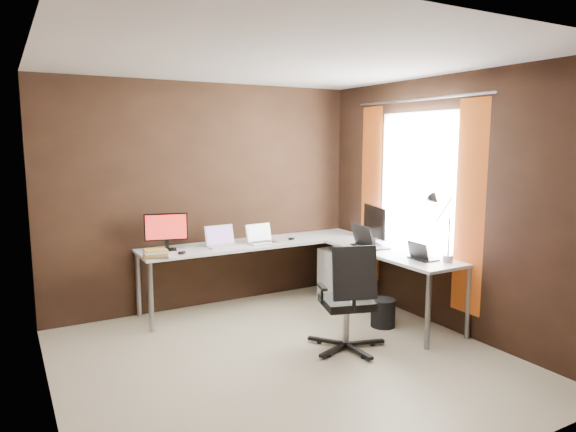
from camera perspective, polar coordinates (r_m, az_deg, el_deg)
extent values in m
cube|color=#9F957B|center=(4.56, -0.37, -15.79)|extent=(3.60, 3.60, 0.00)
cube|color=white|center=(4.21, -0.41, 17.03)|extent=(3.60, 3.60, 0.00)
cube|color=black|center=(5.83, -9.00, 2.20)|extent=(3.60, 0.00, 2.50)
cube|color=black|center=(2.80, 17.85, -4.76)|extent=(3.60, 0.00, 2.50)
cube|color=black|center=(3.70, -25.61, -2.05)|extent=(0.00, 3.60, 2.50)
cube|color=black|center=(5.31, 16.87, 1.34)|extent=(0.00, 3.60, 2.50)
cube|color=white|center=(5.53, 14.25, 3.79)|extent=(0.00, 1.00, 1.30)
cube|color=#D24E18|center=(5.02, 19.55, 0.84)|extent=(0.01, 0.35, 2.00)
cube|color=#D24E18|center=(6.07, 9.20, 2.43)|extent=(0.01, 0.35, 2.00)
cylinder|color=slate|center=(5.50, 14.27, 12.43)|extent=(0.02, 1.90, 0.02)
cube|color=white|center=(5.83, -3.45, -3.04)|extent=(2.65, 0.60, 0.03)
cube|color=white|center=(5.46, 11.60, -3.98)|extent=(0.60, 1.65, 0.03)
cylinder|color=slate|center=(5.25, -15.00, -8.71)|extent=(0.05, 0.05, 0.70)
cylinder|color=slate|center=(5.74, -16.31, -7.30)|extent=(0.05, 0.05, 0.70)
cylinder|color=slate|center=(4.83, 15.29, -10.23)|extent=(0.05, 0.05, 0.70)
cylinder|color=slate|center=(5.19, 19.43, -9.09)|extent=(0.05, 0.05, 0.70)
cylinder|color=slate|center=(6.76, 5.47, -4.63)|extent=(0.05, 0.05, 0.70)
cube|color=white|center=(6.10, 6.19, -6.55)|extent=(0.42, 0.50, 0.60)
cube|color=black|center=(5.52, -13.31, -3.66)|extent=(0.22, 0.17, 0.01)
cube|color=black|center=(5.53, -13.33, -3.09)|extent=(0.05, 0.04, 0.09)
cube|color=black|center=(5.50, -13.40, -1.18)|extent=(0.44, 0.13, 0.28)
cube|color=red|center=(5.48, -13.39, -1.20)|extent=(0.40, 0.11, 0.25)
cube|color=black|center=(5.67, 9.68, -3.23)|extent=(0.18, 0.23, 0.01)
cube|color=black|center=(5.65, 9.50, -2.71)|extent=(0.04, 0.05, 0.09)
cube|color=black|center=(5.62, 9.56, -0.58)|extent=(0.17, 0.52, 0.33)
cube|color=#1A18B9|center=(5.62, 9.70, -0.57)|extent=(0.14, 0.49, 0.30)
cube|color=white|center=(5.60, -7.23, -3.33)|extent=(0.34, 0.25, 0.02)
cube|color=white|center=(5.65, -7.62, -2.08)|extent=(0.33, 0.08, 0.21)
cube|color=#8B61A3|center=(5.65, -7.60, -2.09)|extent=(0.29, 0.06, 0.18)
cube|color=silver|center=(5.74, -2.88, -2.99)|extent=(0.32, 0.23, 0.02)
cube|color=silver|center=(5.79, -3.30, -1.84)|extent=(0.31, 0.08, 0.19)
cube|color=white|center=(5.78, -3.27, -1.85)|extent=(0.28, 0.06, 0.17)
cube|color=black|center=(5.60, 9.12, -3.37)|extent=(0.31, 0.41, 0.02)
cube|color=black|center=(5.52, 8.24, -2.16)|extent=(0.11, 0.39, 0.24)
cube|color=#172531|center=(5.52, 8.29, -2.16)|extent=(0.10, 0.34, 0.21)
cube|color=black|center=(5.14, 14.78, -4.60)|extent=(0.19, 0.27, 0.02)
cube|color=black|center=(5.07, 14.23, -3.72)|extent=(0.06, 0.26, 0.16)
cube|color=#CB5591|center=(5.07, 14.29, -3.72)|extent=(0.05, 0.23, 0.14)
cube|color=#8D654B|center=(5.23, -14.47, -4.32)|extent=(0.28, 0.25, 0.02)
cube|color=gold|center=(5.22, -14.48, -4.08)|extent=(0.25, 0.21, 0.02)
cube|color=beige|center=(5.22, -14.49, -3.87)|extent=(0.25, 0.21, 0.02)
cube|color=gold|center=(5.21, -14.50, -3.70)|extent=(0.22, 0.17, 0.01)
ellipsoid|color=black|center=(5.30, -11.72, -4.01)|extent=(0.09, 0.06, 0.03)
ellipsoid|color=black|center=(5.92, 0.38, -2.53)|extent=(0.09, 0.07, 0.03)
cylinder|color=slate|center=(5.08, 17.34, -4.55)|extent=(0.09, 0.09, 0.07)
cylinder|color=slate|center=(5.04, 17.45, -2.17)|extent=(0.02, 0.02, 0.36)
cylinder|color=slate|center=(4.99, 16.93, 0.63)|extent=(0.02, 0.19, 0.27)
cone|color=slate|center=(4.99, 15.99, 1.71)|extent=(0.11, 0.14, 0.15)
cylinder|color=slate|center=(4.76, 6.48, -11.81)|extent=(0.05, 0.05, 0.35)
cube|color=black|center=(4.69, 6.52, -9.50)|extent=(0.53, 0.53, 0.07)
cube|color=black|center=(4.42, 7.43, -6.31)|extent=(0.40, 0.22, 0.46)
cylinder|color=black|center=(5.37, 10.51, -10.52)|extent=(0.31, 0.31, 0.28)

